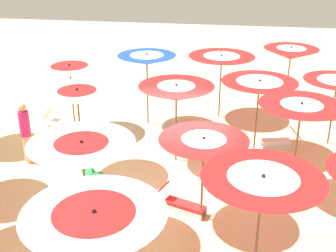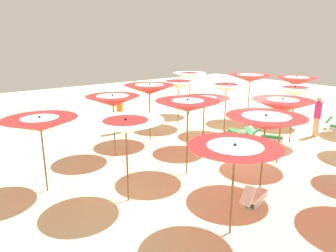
% 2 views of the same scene
% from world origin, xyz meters
% --- Properties ---
extents(ground, '(42.54, 42.54, 0.04)m').
position_xyz_m(ground, '(0.00, 0.00, -0.02)').
color(ground, beige).
extents(beach_umbrella_5, '(2.00, 2.00, 2.15)m').
position_xyz_m(beach_umbrella_5, '(-3.31, 4.27, 1.94)').
color(beach_umbrella_5, brown).
rests_on(beach_umbrella_5, ground).
extents(beach_umbrella_6, '(2.19, 2.19, 2.28)m').
position_xyz_m(beach_umbrella_6, '(-2.44, 1.96, 2.03)').
color(beach_umbrella_6, brown).
rests_on(beach_umbrella_6, ground).
extents(beach_umbrella_7, '(2.09, 2.09, 2.34)m').
position_xyz_m(beach_umbrella_7, '(-1.52, -0.31, 2.07)').
color(beach_umbrella_7, brown).
rests_on(beach_umbrella_7, ground).
extents(beach_umbrella_8, '(1.95, 1.95, 2.43)m').
position_xyz_m(beach_umbrella_8, '(-0.52, -2.77, 2.19)').
color(beach_umbrella_8, brown).
rests_on(beach_umbrella_8, ground).
extents(beach_umbrella_9, '(2.04, 2.04, 2.50)m').
position_xyz_m(beach_umbrella_9, '(1.06, -5.59, 2.24)').
color(beach_umbrella_9, brown).
rests_on(beach_umbrella_9, ground).
extents(beach_umbrella_10, '(1.98, 1.98, 2.32)m').
position_xyz_m(beach_umbrella_10, '(-0.59, 5.29, 2.09)').
color(beach_umbrella_10, brown).
rests_on(beach_umbrella_10, ground).
extents(beach_umbrella_11, '(2.02, 2.02, 2.49)m').
position_xyz_m(beach_umbrella_11, '(-0.21, 2.84, 2.25)').
color(beach_umbrella_11, brown).
rests_on(beach_umbrella_11, ground).
extents(beach_umbrella_12, '(1.97, 1.97, 2.13)m').
position_xyz_m(beach_umbrella_12, '(1.26, 0.66, 1.92)').
color(beach_umbrella_12, brown).
rests_on(beach_umbrella_12, ground).
extents(beach_umbrella_13, '(2.18, 2.18, 2.35)m').
position_xyz_m(beach_umbrella_13, '(2.25, -1.72, 2.12)').
color(beach_umbrella_13, brown).
rests_on(beach_umbrella_13, ground).
extents(beach_umbrella_14, '(2.28, 2.28, 2.54)m').
position_xyz_m(beach_umbrella_14, '(2.99, -4.39, 2.30)').
color(beach_umbrella_14, brown).
rests_on(beach_umbrella_14, ground).
extents(beach_umbrella_15, '(2.03, 2.03, 2.24)m').
position_xyz_m(beach_umbrella_15, '(1.35, 6.84, 1.99)').
color(beach_umbrella_15, brown).
rests_on(beach_umbrella_15, ground).
extents(beach_umbrella_16, '(1.93, 1.93, 2.36)m').
position_xyz_m(beach_umbrella_16, '(2.63, 3.91, 2.11)').
color(beach_umbrella_16, brown).
rests_on(beach_umbrella_16, ground).
extents(beach_umbrella_17, '(2.10, 2.10, 2.50)m').
position_xyz_m(beach_umbrella_17, '(3.34, 1.80, 2.25)').
color(beach_umbrella_17, brown).
rests_on(beach_umbrella_17, ground).
extents(beach_umbrella_18, '(2.25, 2.25, 2.35)m').
position_xyz_m(beach_umbrella_18, '(4.53, -0.76, 2.09)').
color(beach_umbrella_18, brown).
rests_on(beach_umbrella_18, ground).
extents(beach_umbrella_19, '(1.90, 1.90, 2.50)m').
position_xyz_m(beach_umbrella_19, '(6.07, -2.89, 2.28)').
color(beach_umbrella_19, brown).
rests_on(beach_umbrella_19, ground).
extents(lounger_0, '(1.24, 1.02, 0.55)m').
position_xyz_m(lounger_0, '(0.17, -2.28, 0.20)').
color(lounger_0, silver).
rests_on(lounger_0, ground).
extents(lounger_3, '(1.29, 0.40, 0.54)m').
position_xyz_m(lounger_3, '(1.35, -1.72, 0.20)').
color(lounger_3, silver).
rests_on(lounger_3, ground).
extents(lounger_4, '(0.57, 1.27, 0.64)m').
position_xyz_m(lounger_4, '(-2.84, 2.73, 0.21)').
color(lounger_4, silver).
rests_on(lounger_4, ground).
extents(lounger_5, '(0.75, 1.36, 0.65)m').
position_xyz_m(lounger_5, '(1.01, 0.16, 0.20)').
color(lounger_5, silver).
rests_on(lounger_5, ground).
extents(beachgoer_0, '(0.30, 0.30, 1.82)m').
position_xyz_m(beachgoer_0, '(-0.75, -4.48, 0.96)').
color(beachgoer_0, '#D8A87F').
rests_on(beachgoer_0, ground).
extents(beachgoer_1, '(0.30, 0.30, 1.63)m').
position_xyz_m(beachgoer_1, '(5.21, 2.21, 0.85)').
color(beachgoer_1, '#A3704C').
rests_on(beachgoer_1, ground).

